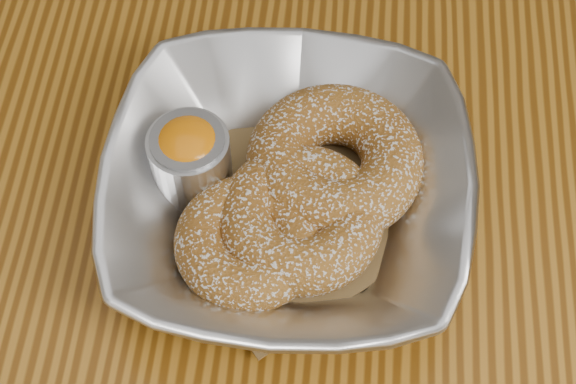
# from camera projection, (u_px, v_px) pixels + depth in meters

# --- Properties ---
(table) EXTENTS (1.20, 0.80, 0.75)m
(table) POSITION_uv_depth(u_px,v_px,m) (410.00, 369.00, 0.62)
(table) COLOR brown
(table) RESTS_ON ground_plane
(serving_bowl) EXTENTS (0.23, 0.23, 0.06)m
(serving_bowl) POSITION_uv_depth(u_px,v_px,m) (288.00, 194.00, 0.55)
(serving_bowl) COLOR #BBBDC2
(serving_bowl) RESTS_ON table
(parchment) EXTENTS (0.20, 0.20, 0.00)m
(parchment) POSITION_uv_depth(u_px,v_px,m) (288.00, 209.00, 0.56)
(parchment) COLOR brown
(parchment) RESTS_ON table
(donut_back) EXTENTS (0.12, 0.12, 0.04)m
(donut_back) POSITION_uv_depth(u_px,v_px,m) (335.00, 161.00, 0.56)
(donut_back) COLOR brown
(donut_back) RESTS_ON parchment
(donut_front) EXTENTS (0.12, 0.12, 0.04)m
(donut_front) POSITION_uv_depth(u_px,v_px,m) (300.00, 219.00, 0.54)
(donut_front) COLOR brown
(donut_front) RESTS_ON parchment
(donut_extra) EXTENTS (0.11, 0.11, 0.03)m
(donut_extra) POSITION_uv_depth(u_px,v_px,m) (249.00, 242.00, 0.53)
(donut_extra) COLOR brown
(donut_extra) RESTS_ON parchment
(ramekin) EXTENTS (0.05, 0.05, 0.06)m
(ramekin) POSITION_uv_depth(u_px,v_px,m) (190.00, 158.00, 0.55)
(ramekin) COLOR #BBBDC2
(ramekin) RESTS_ON table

